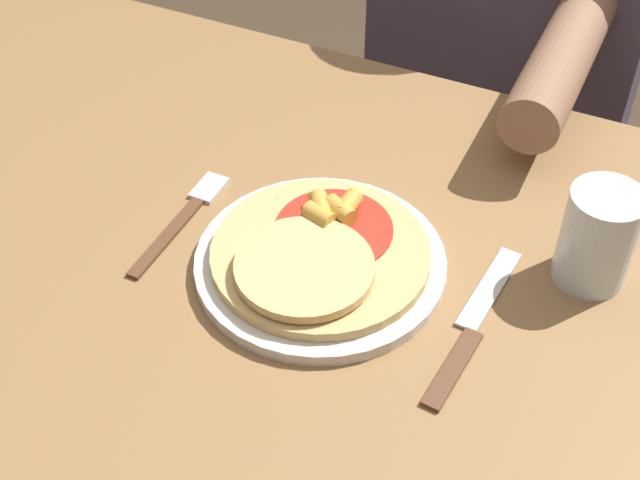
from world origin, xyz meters
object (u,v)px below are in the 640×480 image
object	(u,v)px
drinking_glass	(598,237)
plate	(320,264)
person_diner	(510,45)
knife	(472,326)
pizza	(318,253)
dining_table	(289,332)
fork	(185,216)

from	to	relation	value
drinking_glass	plate	bearing A→B (deg)	-156.73
person_diner	plate	bearing A→B (deg)	-92.33
knife	drinking_glass	bearing A→B (deg)	54.59
pizza	person_diner	distance (m)	0.64
person_diner	drinking_glass	bearing A→B (deg)	-67.15
pizza	drinking_glass	distance (m)	0.27
pizza	dining_table	bearing A→B (deg)	174.43
dining_table	knife	world-z (taller)	knife
fork	knife	size ratio (longest dim) A/B	0.79
drinking_glass	pizza	bearing A→B (deg)	-156.19
pizza	knife	distance (m)	0.17
pizza	person_diner	bearing A→B (deg)	87.63
dining_table	drinking_glass	xyz separation A→B (m)	(0.29, 0.11, 0.17)
pizza	knife	size ratio (longest dim) A/B	1.00
dining_table	fork	size ratio (longest dim) A/B	7.28
dining_table	knife	distance (m)	0.24
fork	drinking_glass	size ratio (longest dim) A/B	1.67
dining_table	person_diner	size ratio (longest dim) A/B	1.08
plate	knife	distance (m)	0.16
fork	person_diner	bearing A→B (deg)	73.07
dining_table	pizza	distance (m)	0.15
drinking_glass	knife	bearing A→B (deg)	-125.41
pizza	person_diner	world-z (taller)	person_diner
dining_table	fork	xyz separation A→B (m)	(-0.13, 0.01, 0.12)
dining_table	drinking_glass	world-z (taller)	drinking_glass
plate	knife	size ratio (longest dim) A/B	1.15
knife	person_diner	world-z (taller)	person_diner
plate	drinking_glass	distance (m)	0.27
fork	person_diner	world-z (taller)	person_diner
plate	knife	world-z (taller)	plate
plate	person_diner	distance (m)	0.64
fork	knife	bearing A→B (deg)	-3.06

